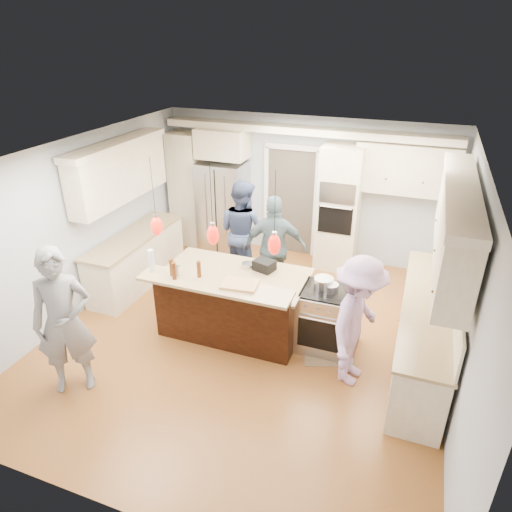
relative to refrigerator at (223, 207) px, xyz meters
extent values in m
plane|color=#9E622B|center=(1.55, -2.64, -0.90)|extent=(6.00, 6.00, 0.00)
cube|color=#B2BCC6|center=(1.55, 0.36, 0.45)|extent=(5.50, 0.04, 2.70)
cube|color=#B2BCC6|center=(1.55, -5.64, 0.45)|extent=(5.50, 0.04, 2.70)
cube|color=#B2BCC6|center=(-1.20, -2.64, 0.45)|extent=(0.04, 6.00, 2.70)
cube|color=#B2BCC6|center=(4.30, -2.64, 0.45)|extent=(0.04, 6.00, 2.70)
cube|color=white|center=(1.55, -2.64, 1.80)|extent=(5.50, 6.00, 0.04)
cube|color=#B7B7BC|center=(0.00, 0.00, 0.00)|extent=(0.90, 0.70, 1.80)
cube|color=#EFE5C2|center=(2.30, 0.03, 0.25)|extent=(0.72, 0.64, 2.30)
cube|color=black|center=(2.30, -0.30, 0.65)|extent=(0.60, 0.02, 0.35)
cube|color=black|center=(2.30, -0.30, 0.15)|extent=(0.60, 0.02, 0.50)
cylinder|color=#B7B7BC|center=(2.30, -0.33, 0.40)|extent=(0.55, 0.02, 0.02)
cube|color=#EFE5C2|center=(-0.80, 0.06, 0.25)|extent=(0.60, 0.58, 2.30)
cube|color=#EFE5C2|center=(0.00, 0.06, 1.25)|extent=(0.95, 0.58, 0.55)
cube|color=#EFE5C2|center=(3.35, 0.18, 1.05)|extent=(1.70, 0.35, 0.85)
cube|color=beige|center=(1.55, 0.16, 1.58)|extent=(5.30, 0.38, 0.12)
cube|color=#4C443A|center=(1.30, 0.35, 0.15)|extent=(0.90, 0.06, 2.10)
cube|color=white|center=(1.30, 0.31, 1.23)|extent=(1.04, 0.06, 0.10)
cube|color=#EFE5C2|center=(3.95, -2.34, -0.46)|extent=(0.60, 3.00, 0.88)
cube|color=#CBB77F|center=(3.95, -2.34, 0.00)|extent=(0.64, 3.05, 0.04)
cube|color=#EFE5C2|center=(4.07, -2.34, 1.08)|extent=(0.35, 3.00, 0.85)
cube|color=beige|center=(4.06, -2.34, 1.56)|extent=(0.37, 3.10, 0.10)
cube|color=#EFE5C2|center=(-0.85, -1.84, -0.46)|extent=(0.60, 2.20, 0.88)
cube|color=#CBB77F|center=(-0.85, -1.84, 0.00)|extent=(0.64, 2.25, 0.04)
cube|color=#EFE5C2|center=(-0.97, -1.84, 1.08)|extent=(0.35, 2.20, 0.85)
cube|color=beige|center=(-0.96, -1.84, 1.56)|extent=(0.37, 2.30, 0.10)
cube|color=black|center=(1.30, -2.49, -0.46)|extent=(2.00, 1.00, 0.88)
cube|color=#CBB77F|center=(1.30, -2.49, 0.00)|extent=(2.10, 1.10, 0.04)
cube|color=black|center=(1.30, -3.05, -0.36)|extent=(2.00, 0.12, 1.08)
cube|color=#CBB77F|center=(1.30, -3.19, 0.20)|extent=(2.10, 0.42, 0.04)
cube|color=black|center=(1.66, -2.24, 0.10)|extent=(0.34, 0.30, 0.15)
cube|color=#B7B7BC|center=(2.68, -2.49, -0.45)|extent=(0.76, 0.66, 0.90)
cube|color=black|center=(2.68, -2.83, -0.50)|extent=(0.65, 0.01, 0.45)
cube|color=black|center=(2.68, -2.49, 0.01)|extent=(0.72, 0.59, 0.02)
cube|color=black|center=(3.09, -2.49, -0.46)|extent=(0.06, 0.71, 0.88)
cylinder|color=black|center=(0.50, -3.15, 1.43)|extent=(0.01, 0.01, 0.75)
ellipsoid|color=red|center=(0.50, -3.15, 0.90)|extent=(0.15, 0.15, 0.26)
cylinder|color=black|center=(1.30, -3.15, 1.43)|extent=(0.01, 0.01, 0.75)
ellipsoid|color=red|center=(1.30, -3.15, 0.90)|extent=(0.15, 0.15, 0.26)
cylinder|color=black|center=(2.10, -3.15, 1.43)|extent=(0.01, 0.01, 0.75)
ellipsoid|color=red|center=(2.10, -3.15, 0.90)|extent=(0.15, 0.15, 0.26)
imported|color=slate|center=(-0.11, -4.38, 0.06)|extent=(0.84, 0.78, 1.92)
imported|color=navy|center=(0.83, -1.04, 0.02)|extent=(1.07, 0.95, 1.84)
imported|color=slate|center=(1.54, -1.41, -0.02)|extent=(1.12, 0.72, 1.77)
imported|color=#B792C5|center=(3.15, -3.03, -0.03)|extent=(0.84, 1.23, 1.75)
cube|color=#92754F|center=(2.70, -2.44, -0.89)|extent=(1.00, 1.20, 0.01)
cylinder|color=silver|center=(0.37, -3.17, 0.38)|extent=(0.10, 0.10, 0.33)
cylinder|color=#4C250D|center=(0.68, -3.17, 0.34)|extent=(0.07, 0.07, 0.24)
cylinder|color=#4C250D|center=(0.76, -3.24, 0.34)|extent=(0.07, 0.07, 0.24)
cylinder|color=#4C250D|center=(1.04, -3.08, 0.34)|extent=(0.07, 0.07, 0.23)
cylinder|color=#B7B7BC|center=(0.74, -3.13, 0.29)|extent=(0.09, 0.09, 0.14)
cube|color=tan|center=(1.63, -3.11, 0.24)|extent=(0.49, 0.37, 0.04)
cylinder|color=#B7B7BC|center=(2.59, -2.45, 0.10)|extent=(0.26, 0.26, 0.15)
cylinder|color=#B7B7BC|center=(2.69, -2.50, 0.07)|extent=(0.21, 0.21, 0.11)
camera|label=1|loc=(3.60, -7.79, 3.19)|focal=32.00mm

